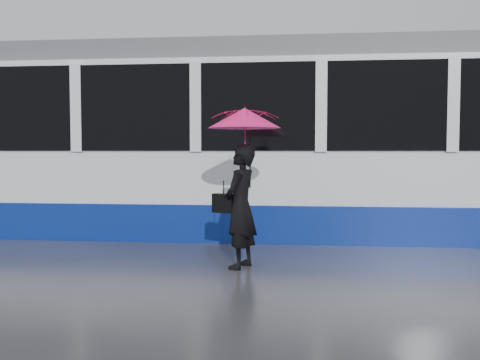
# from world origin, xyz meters

# --- Properties ---
(ground) EXTENTS (90.00, 90.00, 0.00)m
(ground) POSITION_xyz_m (0.00, 0.00, 0.00)
(ground) COLOR #2D2D32
(ground) RESTS_ON ground
(rails) EXTENTS (34.00, 1.51, 0.02)m
(rails) POSITION_xyz_m (0.00, 2.50, 0.01)
(rails) COLOR #3F3D38
(rails) RESTS_ON ground
(tram) EXTENTS (26.00, 2.56, 3.35)m
(tram) POSITION_xyz_m (-0.94, 2.50, 1.64)
(tram) COLOR white
(tram) RESTS_ON ground
(woman) EXTENTS (0.54, 0.67, 1.58)m
(woman) POSITION_xyz_m (1.47, -0.50, 0.79)
(woman) COLOR black
(woman) RESTS_ON ground
(umbrella) EXTENTS (1.17, 1.17, 1.07)m
(umbrella) POSITION_xyz_m (1.52, -0.50, 1.73)
(umbrella) COLOR #ED1458
(umbrella) RESTS_ON ground
(handbag) EXTENTS (0.31, 0.20, 0.42)m
(handbag) POSITION_xyz_m (1.25, -0.48, 0.83)
(handbag) COLOR black
(handbag) RESTS_ON ground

